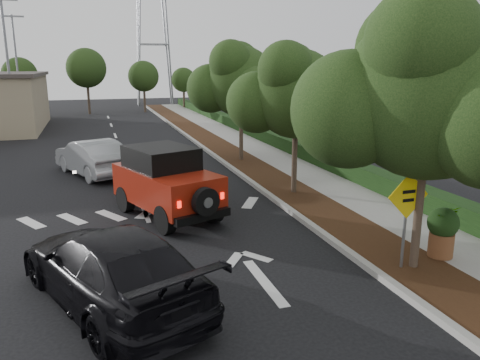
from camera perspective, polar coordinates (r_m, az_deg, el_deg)
name	(u,v)px	position (r m, az deg, el deg)	size (l,w,h in m)	color
ground	(177,295)	(10.39, -7.69, -13.70)	(120.00, 120.00, 0.00)	black
curb	(228,165)	(22.45, -1.51, 1.81)	(0.20, 70.00, 0.15)	#9E9B93
planting_strip	(247,164)	(22.75, 0.91, 1.93)	(1.80, 70.00, 0.12)	black
sidewalk	(284,162)	(23.41, 5.33, 2.22)	(2.00, 70.00, 0.12)	gray
hedge	(309,154)	(23.91, 8.44, 3.21)	(0.80, 70.00, 0.80)	black
transmission_tower	(156,105)	(57.78, -10.23, 8.98)	(7.00, 4.00, 28.00)	slate
street_tree_near	(413,270)	(12.12, 20.31, -10.30)	(3.80, 3.80, 5.92)	black
street_tree_mid	(293,195)	(17.78, 6.53, -1.79)	(3.20, 3.20, 5.32)	black
street_tree_far	(241,161)	(23.69, 0.14, 2.27)	(3.40, 3.40, 5.62)	black
light_pole_a	(16,136)	(35.78, -25.60, 4.89)	(2.00, 0.22, 9.00)	slate
light_pole_b	(23,118)	(47.72, -24.95, 6.90)	(2.00, 0.22, 9.00)	slate
red_jeep	(164,181)	(15.23, -9.30, -0.14)	(3.21, 4.58, 2.24)	black
silver_suv_ahead	(145,167)	(19.64, -11.46, 1.58)	(2.27, 4.92, 1.37)	#989C9F
black_suv_oncoming	(111,267)	(10.00, -15.45, -10.17)	(2.25, 5.53, 1.60)	black
silver_sedan_oncoming	(92,157)	(21.70, -17.58, 2.67)	(1.68, 4.83, 1.59)	#999BA0
speed_hump_sign	(407,208)	(11.41, 19.67, -3.20)	(1.08, 0.09, 2.30)	slate
terracotta_planter	(443,227)	(12.62, 23.49, -5.30)	(0.76, 0.76, 1.32)	brown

